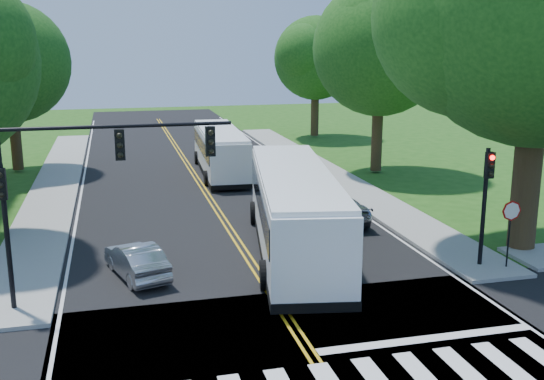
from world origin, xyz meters
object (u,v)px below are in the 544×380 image
object	(u,v)px
signal_ne	(486,191)
bus_lead	(294,209)
dark_sedan	(343,210)
signal_nw	(83,172)
suv	(331,206)
bus_follow	(220,150)
hatchback	(136,260)

from	to	relation	value
signal_ne	bus_lead	xyz separation A→B (m)	(-6.25, 3.55, -1.19)
dark_sedan	signal_ne	bearing A→B (deg)	113.31
signal_ne	bus_lead	bearing A→B (deg)	150.44
signal_nw	bus_lead	xyz separation A→B (m)	(7.80, 3.56, -2.60)
suv	dark_sedan	world-z (taller)	suv
bus_lead	signal_ne	bearing A→B (deg)	160.42
bus_lead	bus_follow	world-z (taller)	bus_lead
bus_lead	bus_follow	size ratio (longest dim) A/B	1.19
bus_follow	hatchback	size ratio (longest dim) A/B	2.95
bus_lead	suv	bearing A→B (deg)	-116.50
bus_lead	hatchback	size ratio (longest dim) A/B	3.50
signal_nw	signal_ne	xyz separation A→B (m)	(14.06, 0.01, -1.41)
signal_nw	dark_sedan	bearing A→B (deg)	32.27
hatchback	suv	distance (m)	10.68
signal_nw	suv	bearing A→B (deg)	35.11
signal_ne	bus_follow	world-z (taller)	signal_ne
bus_lead	signal_nw	bearing A→B (deg)	34.49
signal_ne	hatchback	distance (m)	12.93
signal_nw	bus_follow	bearing A→B (deg)	69.11
signal_ne	bus_follow	distance (m)	20.86
dark_sedan	bus_lead	bearing A→B (deg)	47.28
signal_nw	bus_follow	world-z (taller)	signal_nw
signal_nw	bus_lead	bearing A→B (deg)	24.51
signal_ne	bus_lead	distance (m)	7.28
hatchback	bus_follow	bearing A→B (deg)	-125.25
bus_follow	dark_sedan	bearing A→B (deg)	108.82
signal_ne	suv	distance (m)	8.55
signal_nw	signal_ne	distance (m)	14.13
signal_ne	dark_sedan	xyz separation A→B (m)	(-2.85, 7.06, -2.37)
dark_sedan	signal_nw	bearing A→B (deg)	33.57
bus_lead	dark_sedan	size ratio (longest dim) A/B	3.27
signal_nw	bus_lead	world-z (taller)	signal_nw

